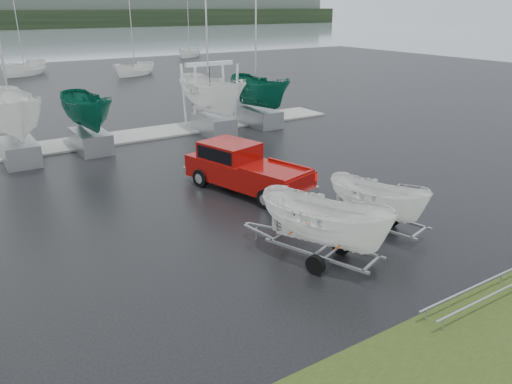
% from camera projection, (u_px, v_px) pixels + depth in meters
% --- Properties ---
extents(ground_plane, '(120.00, 120.00, 0.00)m').
position_uv_depth(ground_plane, '(221.00, 209.00, 19.52)').
color(ground_plane, black).
rests_on(ground_plane, ground).
extents(grass_verge, '(40.00, 40.00, 0.00)m').
position_uv_depth(grass_verge, '(466.00, 372.00, 10.87)').
color(grass_verge, '#212F12').
rests_on(grass_verge, ground).
extents(dock, '(30.00, 3.00, 0.12)m').
position_uv_depth(dock, '(115.00, 138.00, 29.73)').
color(dock, '#969691').
rests_on(dock, ground).
extents(pickup_truck, '(3.49, 6.24, 1.97)m').
position_uv_depth(pickup_truck, '(242.00, 167.00, 21.29)').
color(pickup_truck, '#770906').
rests_on(pickup_truck, ground).
extents(trailer_hitched, '(2.08, 3.78, 4.28)m').
position_uv_depth(trailer_hitched, '(381.00, 169.00, 16.79)').
color(trailer_hitched, '#94979C').
rests_on(trailer_hitched, ground).
extents(trailer_parked, '(2.34, 3.79, 4.97)m').
position_uv_depth(trailer_parked, '(327.00, 180.00, 14.60)').
color(trailer_parked, '#94979C').
rests_on(trailer_parked, ground).
extents(boat_hoist, '(3.30, 2.18, 4.12)m').
position_uv_depth(boat_hoist, '(210.00, 85.00, 32.10)').
color(boat_hoist, silver).
rests_on(boat_hoist, ground).
extents(keelboat_0, '(2.56, 3.20, 10.73)m').
position_uv_depth(keelboat_0, '(7.00, 81.00, 23.95)').
color(keelboat_0, '#94979C').
rests_on(keelboat_0, ground).
extents(keelboat_1, '(2.10, 3.20, 6.68)m').
position_uv_depth(keelboat_1, '(85.00, 91.00, 26.23)').
color(keelboat_1, '#94979C').
rests_on(keelboat_1, ground).
extents(keelboat_2, '(2.49, 3.20, 10.66)m').
position_uv_depth(keelboat_2, '(212.00, 69.00, 29.63)').
color(keelboat_2, '#94979C').
rests_on(keelboat_2, ground).
extents(keelboat_3, '(2.20, 3.20, 10.37)m').
position_uv_depth(keelboat_3, '(260.00, 72.00, 31.88)').
color(keelboat_3, '#94979C').
rests_on(keelboat_3, ground).
extents(mast_rack_2, '(7.00, 0.56, 0.06)m').
position_uv_depth(mast_rack_2, '(510.00, 277.00, 13.96)').
color(mast_rack_2, '#94979C').
rests_on(mast_rack_2, ground).
extents(moored_boat_1, '(3.84, 3.83, 11.56)m').
position_uv_depth(moored_boat_1, '(25.00, 75.00, 56.70)').
color(moored_boat_1, white).
rests_on(moored_boat_1, ground).
extents(moored_boat_2, '(3.21, 3.19, 11.09)m').
position_uv_depth(moored_boat_2, '(135.00, 75.00, 56.66)').
color(moored_boat_2, white).
rests_on(moored_boat_2, ground).
extents(moored_boat_3, '(3.26, 3.25, 11.04)m').
position_uv_depth(moored_boat_3, '(190.00, 57.00, 76.33)').
color(moored_boat_3, white).
rests_on(moored_boat_3, ground).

